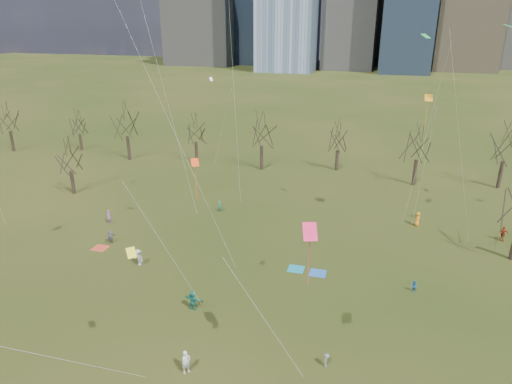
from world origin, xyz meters
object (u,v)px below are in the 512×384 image
(blanket_crimson, at_px, (100,248))
(blanket_navy, at_px, (318,273))
(blanket_teal, at_px, (296,269))
(person_1, at_px, (186,362))

(blanket_crimson, bearing_deg, blanket_navy, 3.10)
(blanket_navy, relative_size, blanket_crimson, 1.00)
(blanket_teal, xyz_separation_m, blanket_crimson, (-21.48, -1.48, 0.00))
(blanket_teal, relative_size, person_1, 0.89)
(blanket_teal, bearing_deg, blanket_navy, -5.19)
(blanket_teal, height_order, person_1, person_1)
(blanket_crimson, height_order, person_1, person_1)
(blanket_teal, xyz_separation_m, blanket_navy, (2.22, -0.20, 0.00))
(blanket_navy, xyz_separation_m, person_1, (-6.93, -15.93, 0.89))
(blanket_teal, relative_size, blanket_navy, 1.00)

